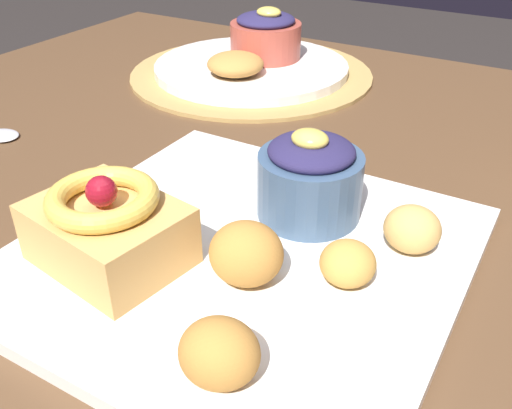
{
  "coord_description": "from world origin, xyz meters",
  "views": [
    {
      "loc": [
        0.16,
        -0.39,
        0.99
      ],
      "look_at": [
        -0.02,
        -0.08,
        0.77
      ],
      "focal_mm": 40.01,
      "sensor_mm": 36.0,
      "label": 1
    }
  ],
  "objects_px": {
    "back_plate": "(251,67)",
    "back_ramekin": "(266,35)",
    "fritter_back": "(348,263)",
    "front_plate": "(242,255)",
    "berry_ramekin": "(307,177)",
    "fritter_front": "(219,353)",
    "fritter_extra": "(244,253)",
    "cake_slice": "(107,227)",
    "fritter_middle": "(412,229)",
    "back_pastry": "(235,64)"
  },
  "relations": [
    {
      "from": "back_plate",
      "to": "back_ramekin",
      "type": "height_order",
      "value": "back_ramekin"
    },
    {
      "from": "fritter_back",
      "to": "back_plate",
      "type": "height_order",
      "value": "fritter_back"
    },
    {
      "from": "front_plate",
      "to": "berry_ramekin",
      "type": "bearing_deg",
      "value": 75.25
    },
    {
      "from": "back_ramekin",
      "to": "fritter_back",
      "type": "bearing_deg",
      "value": -53.89
    },
    {
      "from": "fritter_front",
      "to": "fritter_extra",
      "type": "distance_m",
      "value": 0.09
    },
    {
      "from": "cake_slice",
      "to": "fritter_front",
      "type": "bearing_deg",
      "value": -21.82
    },
    {
      "from": "fritter_middle",
      "to": "back_pastry",
      "type": "distance_m",
      "value": 0.4
    },
    {
      "from": "back_ramekin",
      "to": "berry_ramekin",
      "type": "bearing_deg",
      "value": -55.76
    },
    {
      "from": "fritter_extra",
      "to": "back_pastry",
      "type": "bearing_deg",
      "value": 122.98
    },
    {
      "from": "berry_ramekin",
      "to": "fritter_extra",
      "type": "relative_size",
      "value": 1.62
    },
    {
      "from": "front_plate",
      "to": "back_plate",
      "type": "relative_size",
      "value": 1.17
    },
    {
      "from": "front_plate",
      "to": "back_ramekin",
      "type": "distance_m",
      "value": 0.45
    },
    {
      "from": "fritter_front",
      "to": "back_plate",
      "type": "distance_m",
      "value": 0.54
    },
    {
      "from": "front_plate",
      "to": "fritter_front",
      "type": "distance_m",
      "value": 0.12
    },
    {
      "from": "fritter_back",
      "to": "front_plate",
      "type": "bearing_deg",
      "value": -177.04
    },
    {
      "from": "cake_slice",
      "to": "back_ramekin",
      "type": "height_order",
      "value": "back_ramekin"
    },
    {
      "from": "back_plate",
      "to": "back_pastry",
      "type": "height_order",
      "value": "back_pastry"
    },
    {
      "from": "cake_slice",
      "to": "fritter_middle",
      "type": "xyz_separation_m",
      "value": [
        0.18,
        0.12,
        -0.01
      ]
    },
    {
      "from": "front_plate",
      "to": "berry_ramekin",
      "type": "xyz_separation_m",
      "value": [
        0.02,
        0.07,
        0.04
      ]
    },
    {
      "from": "fritter_back",
      "to": "fritter_extra",
      "type": "distance_m",
      "value": 0.07
    },
    {
      "from": "fritter_extra",
      "to": "berry_ramekin",
      "type": "bearing_deg",
      "value": 90.49
    },
    {
      "from": "back_pastry",
      "to": "fritter_middle",
      "type": "bearing_deg",
      "value": -39.02
    },
    {
      "from": "fritter_back",
      "to": "back_pastry",
      "type": "relative_size",
      "value": 0.53
    },
    {
      "from": "fritter_back",
      "to": "back_plate",
      "type": "xyz_separation_m",
      "value": [
        -0.29,
        0.36,
        -0.02
      ]
    },
    {
      "from": "back_plate",
      "to": "fritter_back",
      "type": "bearing_deg",
      "value": -51.13
    },
    {
      "from": "back_plate",
      "to": "back_pastry",
      "type": "distance_m",
      "value": 0.06
    },
    {
      "from": "back_plate",
      "to": "back_pastry",
      "type": "bearing_deg",
      "value": -82.46
    },
    {
      "from": "fritter_back",
      "to": "back_ramekin",
      "type": "xyz_separation_m",
      "value": [
        -0.29,
        0.39,
        0.02
      ]
    },
    {
      "from": "back_plate",
      "to": "fritter_front",
      "type": "bearing_deg",
      "value": -61.01
    },
    {
      "from": "fritter_front",
      "to": "fritter_extra",
      "type": "bearing_deg",
      "value": 112.72
    },
    {
      "from": "fritter_back",
      "to": "cake_slice",
      "type": "bearing_deg",
      "value": -157.98
    },
    {
      "from": "fritter_front",
      "to": "back_pastry",
      "type": "xyz_separation_m",
      "value": [
        -0.26,
        0.42,
        0.0
      ]
    },
    {
      "from": "fritter_front",
      "to": "fritter_back",
      "type": "xyz_separation_m",
      "value": [
        0.03,
        0.11,
        -0.0
      ]
    },
    {
      "from": "back_pastry",
      "to": "fritter_front",
      "type": "bearing_deg",
      "value": -58.83
    },
    {
      "from": "front_plate",
      "to": "fritter_back",
      "type": "height_order",
      "value": "fritter_back"
    },
    {
      "from": "cake_slice",
      "to": "back_pastry",
      "type": "distance_m",
      "value": 0.39
    },
    {
      "from": "fritter_back",
      "to": "back_ramekin",
      "type": "height_order",
      "value": "back_ramekin"
    },
    {
      "from": "front_plate",
      "to": "fritter_front",
      "type": "bearing_deg",
      "value": -64.22
    },
    {
      "from": "back_pastry",
      "to": "fritter_extra",
      "type": "bearing_deg",
      "value": -57.02
    },
    {
      "from": "cake_slice",
      "to": "back_ramekin",
      "type": "relative_size",
      "value": 1.18
    },
    {
      "from": "front_plate",
      "to": "cake_slice",
      "type": "distance_m",
      "value": 0.1
    },
    {
      "from": "fritter_middle",
      "to": "fritter_front",
      "type": "bearing_deg",
      "value": -107.3
    },
    {
      "from": "berry_ramekin",
      "to": "fritter_back",
      "type": "height_order",
      "value": "berry_ramekin"
    },
    {
      "from": "cake_slice",
      "to": "berry_ramekin",
      "type": "xyz_separation_m",
      "value": [
        0.09,
        0.13,
        0.0
      ]
    },
    {
      "from": "back_plate",
      "to": "front_plate",
      "type": "bearing_deg",
      "value": -60.09
    },
    {
      "from": "berry_ramekin",
      "to": "back_pastry",
      "type": "distance_m",
      "value": 0.33
    },
    {
      "from": "cake_slice",
      "to": "fritter_back",
      "type": "distance_m",
      "value": 0.17
    },
    {
      "from": "cake_slice",
      "to": "fritter_extra",
      "type": "relative_size",
      "value": 2.25
    },
    {
      "from": "fritter_back",
      "to": "back_pastry",
      "type": "height_order",
      "value": "back_pastry"
    },
    {
      "from": "fritter_back",
      "to": "fritter_extra",
      "type": "xyz_separation_m",
      "value": [
        -0.06,
        -0.03,
        0.01
      ]
    }
  ]
}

